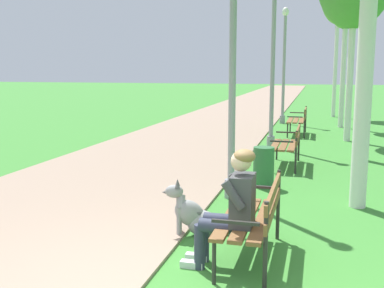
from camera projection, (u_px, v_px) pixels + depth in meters
paved_path at (255, 103)px, 27.61m from camera, size 4.16×60.00×0.04m
park_bench_near at (256, 214)px, 5.00m from camera, size 0.55×1.50×0.85m
park_bench_mid at (289, 142)px, 9.83m from camera, size 0.55×1.50×0.85m
park_bench_far at (299, 119)px, 14.49m from camera, size 0.55×1.50×0.85m
person_seated_on_near_bench at (232, 204)px, 4.75m from camera, size 0.74×0.49×1.25m
dog_grey at (194, 215)px, 5.76m from camera, size 0.82×0.38×0.71m
lamp_post_near at (233, 56)px, 7.14m from camera, size 0.24×0.24×4.30m
lamp_post_mid at (273, 55)px, 11.90m from camera, size 0.24×0.24×4.59m
lamp_post_far at (284, 64)px, 17.33m from camera, size 0.24×0.24×4.23m
litter_bin at (264, 167)px, 8.14m from camera, size 0.36×0.36×0.70m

